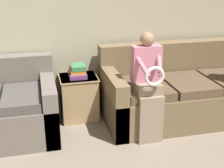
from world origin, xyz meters
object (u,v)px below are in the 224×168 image
object	(u,v)px
side_shelf	(79,97)
child_left_seated	(148,84)
couch_main	(182,93)
book_stack	(78,71)

from	to	relation	value
side_shelf	child_left_seated	bearing A→B (deg)	-44.75
couch_main	child_left_seated	bearing A→B (deg)	-146.94
couch_main	child_left_seated	xyz separation A→B (m)	(-0.63, -0.41, 0.33)
book_stack	side_shelf	bearing A→B (deg)	31.76
book_stack	child_left_seated	bearing A→B (deg)	-44.41
child_left_seated	book_stack	xyz separation A→B (m)	(-0.70, 0.68, -0.02)
couch_main	child_left_seated	distance (m)	0.82
child_left_seated	couch_main	bearing A→B (deg)	33.06
book_stack	couch_main	bearing A→B (deg)	-11.49
child_left_seated	book_stack	size ratio (longest dim) A/B	4.34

